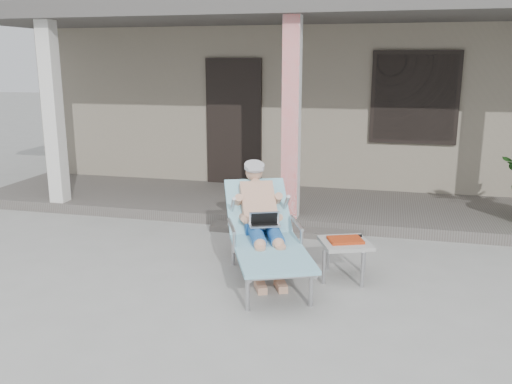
# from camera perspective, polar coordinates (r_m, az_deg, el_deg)

# --- Properties ---
(ground) EXTENTS (60.00, 60.00, 0.00)m
(ground) POSITION_cam_1_polar(r_m,az_deg,el_deg) (5.43, -0.53, -10.28)
(ground) COLOR #9E9E99
(ground) RESTS_ON ground
(house) EXTENTS (10.40, 5.40, 3.30)m
(house) POSITION_cam_1_polar(r_m,az_deg,el_deg) (11.38, 7.66, 10.81)
(house) COLOR gray
(house) RESTS_ON ground
(porch_deck) EXTENTS (10.00, 2.00, 0.15)m
(porch_deck) POSITION_cam_1_polar(r_m,az_deg,el_deg) (8.18, 4.64, -1.48)
(porch_deck) COLOR #605B56
(porch_deck) RESTS_ON ground
(porch_overhang) EXTENTS (10.00, 2.30, 2.85)m
(porch_overhang) POSITION_cam_1_polar(r_m,az_deg,el_deg) (7.87, 4.97, 17.86)
(porch_overhang) COLOR silver
(porch_overhang) RESTS_ON porch_deck
(porch_step) EXTENTS (2.00, 0.30, 0.07)m
(porch_step) POSITION_cam_1_polar(r_m,az_deg,el_deg) (7.11, 3.15, -4.11)
(porch_step) COLOR #605B56
(porch_step) RESTS_ON ground
(lounger) EXTENTS (1.30, 1.87, 1.18)m
(lounger) POSITION_cam_1_polar(r_m,az_deg,el_deg) (5.62, 0.80, -1.57)
(lounger) COLOR #B7B7BC
(lounger) RESTS_ON ground
(side_table) EXTENTS (0.62, 0.62, 0.43)m
(side_table) POSITION_cam_1_polar(r_m,az_deg,el_deg) (5.65, 9.37, -5.51)
(side_table) COLOR #A6A6A1
(side_table) RESTS_ON ground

